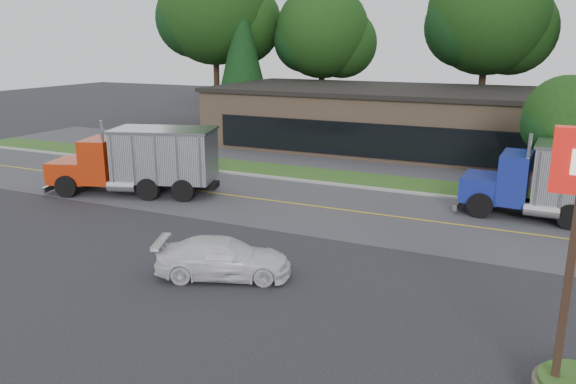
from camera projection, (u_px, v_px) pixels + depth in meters
name	position (u px, v px, depth m)	size (l,w,h in m)	color
ground	(220.00, 278.00, 18.50)	(140.00, 140.00, 0.00)	#323238
road	(321.00, 207.00, 26.37)	(60.00, 8.00, 0.02)	#4D4D52
center_line	(321.00, 207.00, 26.37)	(60.00, 0.12, 0.01)	gold
curb	(350.00, 187.00, 30.05)	(60.00, 0.30, 0.12)	#9E9E99
grass_verge	(361.00, 180.00, 31.62)	(60.00, 3.40, 0.03)	#2B5F20
far_parking	(385.00, 163.00, 36.00)	(60.00, 7.00, 0.02)	#4D4D52
strip_mall	(436.00, 122.00, 39.91)	(32.00, 12.00, 4.00)	#94745B
tree_far_a	(217.00, 14.00, 52.11)	(11.05, 10.40, 15.76)	#382619
tree_far_b	(324.00, 36.00, 50.29)	(8.81, 8.29, 12.57)	#382619
tree_far_c	(490.00, 20.00, 44.28)	(10.06, 9.47, 14.35)	#382619
evergreen_left	(242.00, 54.00, 49.60)	(5.20, 5.20, 11.82)	#382619
tree_verge	(567.00, 122.00, 26.55)	(4.25, 4.00, 6.06)	#382619
dump_truck_red	(143.00, 159.00, 28.25)	(8.76, 4.91, 3.36)	black
dump_truck_blue	(561.00, 180.00, 23.99)	(7.35, 2.91, 3.36)	black
rally_car	(224.00, 258.00, 18.47)	(1.81, 4.44, 1.29)	silver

